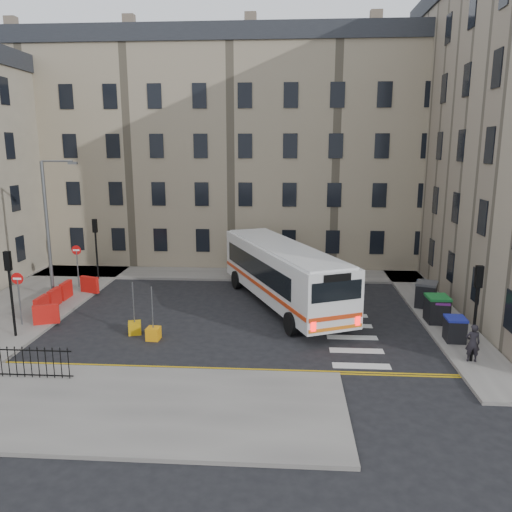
# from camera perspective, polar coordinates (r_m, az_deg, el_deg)

# --- Properties ---
(ground) EXTENTS (120.00, 120.00, 0.00)m
(ground) POSITION_cam_1_polar(r_m,az_deg,el_deg) (27.07, 1.71, -6.90)
(ground) COLOR black
(ground) RESTS_ON ground
(pavement_north) EXTENTS (36.00, 3.20, 0.15)m
(pavement_north) POSITION_cam_1_polar(r_m,az_deg,el_deg) (35.93, -7.38, -2.01)
(pavement_north) COLOR slate
(pavement_north) RESTS_ON ground
(pavement_east) EXTENTS (2.40, 26.00, 0.15)m
(pavement_east) POSITION_cam_1_polar(r_m,az_deg,el_deg) (31.89, 18.42, -4.42)
(pavement_east) COLOR slate
(pavement_east) RESTS_ON ground
(pavement_west) EXTENTS (6.00, 22.00, 0.15)m
(pavement_west) POSITION_cam_1_polar(r_m,az_deg,el_deg) (31.69, -24.52, -5.01)
(pavement_west) COLOR slate
(pavement_west) RESTS_ON ground
(pavement_sw) EXTENTS (20.00, 6.00, 0.15)m
(pavement_sw) POSITION_cam_1_polar(r_m,az_deg,el_deg) (19.54, -21.31, -15.47)
(pavement_sw) COLOR slate
(pavement_sw) RESTS_ON ground
(terrace_north) EXTENTS (38.30, 10.80, 17.20)m
(terrace_north) POSITION_cam_1_polar(r_m,az_deg,el_deg) (41.79, -7.24, 11.83)
(terrace_north) COLOR gray
(terrace_north) RESTS_ON ground
(traffic_light_east) EXTENTS (0.28, 0.22, 4.10)m
(traffic_light_east) POSITION_cam_1_polar(r_m,az_deg,el_deg) (22.31, 23.92, -4.48)
(traffic_light_east) COLOR black
(traffic_light_east) RESTS_ON pavement_east
(traffic_light_nw) EXTENTS (0.28, 0.22, 4.10)m
(traffic_light_nw) POSITION_cam_1_polar(r_m,az_deg,el_deg) (35.06, -17.85, 1.80)
(traffic_light_nw) COLOR black
(traffic_light_nw) RESTS_ON pavement_west
(traffic_light_sw) EXTENTS (0.28, 0.22, 4.10)m
(traffic_light_sw) POSITION_cam_1_polar(r_m,az_deg,el_deg) (25.82, -26.32, -2.52)
(traffic_light_sw) COLOR black
(traffic_light_sw) RESTS_ON pavement_west
(streetlamp) EXTENTS (0.50, 0.22, 8.14)m
(streetlamp) POSITION_cam_1_polar(r_m,az_deg,el_deg) (31.18, -22.74, 2.93)
(streetlamp) COLOR #595B5E
(streetlamp) RESTS_ON pavement_west
(no_entry_north) EXTENTS (0.60, 0.08, 3.00)m
(no_entry_north) POSITION_cam_1_polar(r_m,az_deg,el_deg) (33.59, -19.79, -0.15)
(no_entry_north) COLOR #595B5E
(no_entry_north) RESTS_ON pavement_west
(no_entry_south) EXTENTS (0.60, 0.08, 3.00)m
(no_entry_south) POSITION_cam_1_polar(r_m,az_deg,el_deg) (27.51, -25.52, -3.30)
(no_entry_south) COLOR #595B5E
(no_entry_south) RESTS_ON pavement_west
(roadworks_barriers) EXTENTS (1.66, 6.26, 1.00)m
(roadworks_barriers) POSITION_cam_1_polar(r_m,az_deg,el_deg) (30.14, -21.43, -4.46)
(roadworks_barriers) COLOR red
(roadworks_barriers) RESTS_ON pavement_west
(bus) EXTENTS (7.66, 12.67, 3.43)m
(bus) POSITION_cam_1_polar(r_m,az_deg,el_deg) (28.41, 3.04, -1.81)
(bus) COLOR silver
(bus) RESTS_ON ground
(wheelie_bin_a) EXTENTS (0.94, 1.07, 1.13)m
(wheelie_bin_a) POSITION_cam_1_polar(r_m,az_deg,el_deg) (24.96, 21.78, -7.75)
(wheelie_bin_a) COLOR black
(wheelie_bin_a) RESTS_ON pavement_east
(wheelie_bin_b) EXTENTS (1.10, 1.22, 1.19)m
(wheelie_bin_b) POSITION_cam_1_polar(r_m,az_deg,el_deg) (27.15, 20.14, -5.95)
(wheelie_bin_b) COLOR black
(wheelie_bin_b) RESTS_ON pavement_east
(wheelie_bin_c) EXTENTS (1.11, 1.27, 1.38)m
(wheelie_bin_c) POSITION_cam_1_polar(r_m,az_deg,el_deg) (27.21, 19.97, -5.69)
(wheelie_bin_c) COLOR black
(wheelie_bin_c) RESTS_ON pavement_east
(wheelie_bin_d) EXTENTS (1.50, 1.59, 1.41)m
(wheelie_bin_d) POSITION_cam_1_polar(r_m,az_deg,el_deg) (29.58, 18.86, -4.15)
(wheelie_bin_d) COLOR black
(wheelie_bin_d) RESTS_ON pavement_east
(wheelie_bin_e) EXTENTS (1.12, 1.24, 1.23)m
(wheelie_bin_e) POSITION_cam_1_polar(r_m,az_deg,el_deg) (30.26, 18.84, -3.97)
(wheelie_bin_e) COLOR black
(wheelie_bin_e) RESTS_ON pavement_east
(pedestrian) EXTENTS (0.62, 0.44, 1.62)m
(pedestrian) POSITION_cam_1_polar(r_m,az_deg,el_deg) (22.88, 23.53, -9.08)
(pedestrian) COLOR black
(pedestrian) RESTS_ON pavement_east
(bollard_yellow) EXTENTS (0.75, 0.75, 0.60)m
(bollard_yellow) POSITION_cam_1_polar(r_m,az_deg,el_deg) (25.25, -13.69, -7.98)
(bollard_yellow) COLOR #CB930B
(bollard_yellow) RESTS_ON ground
(bollard_chevron) EXTENTS (0.64, 0.64, 0.60)m
(bollard_chevron) POSITION_cam_1_polar(r_m,az_deg,el_deg) (24.33, -11.64, -8.68)
(bollard_chevron) COLOR orange
(bollard_chevron) RESTS_ON ground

